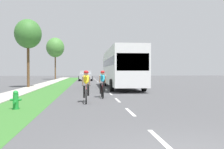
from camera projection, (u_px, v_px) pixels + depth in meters
ground_plane at (103, 87)px, 23.74m from camera, size 120.00×120.00×0.00m
grass_verge at (57, 87)px, 23.27m from camera, size 2.34×70.00×0.01m
sidewalk_concrete at (35, 87)px, 23.05m from camera, size 1.75×70.00×0.10m
lane_markings_center at (101, 85)px, 27.72m from camera, size 0.12×54.07×0.01m
fire_hydrant_green at (16, 100)px, 9.80m from camera, size 0.44×0.38×0.76m
cyclist_lead at (86, 86)px, 11.88m from camera, size 0.42×1.72×1.58m
cyclist_trailing at (102, 84)px, 14.13m from camera, size 0.42×1.72×1.58m
bus_white at (121, 67)px, 22.19m from camera, size 2.78×11.60×3.48m
pickup_silver at (86, 76)px, 39.78m from camera, size 2.22×5.10×1.64m
street_tree_near at (28, 34)px, 22.71m from camera, size 2.48×2.48×6.43m
street_tree_far at (55, 48)px, 45.12m from camera, size 3.32×3.32×7.81m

